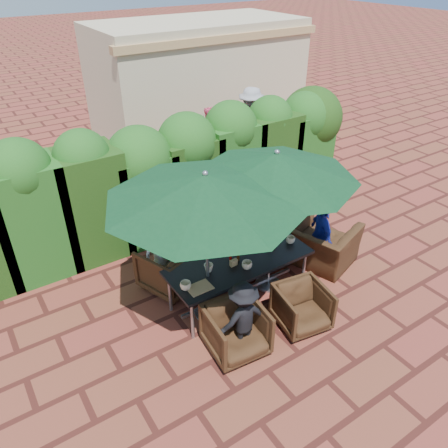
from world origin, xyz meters
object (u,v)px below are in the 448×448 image
dining_table (239,265)px  chair_far_left (169,265)px  chair_near_right (302,306)px  chair_end_right (319,237)px  umbrella_right (276,166)px  chair_near_left (236,328)px  umbrella_left (206,188)px  chair_far_mid (206,248)px  chair_far_right (244,236)px

dining_table → chair_far_left: chair_far_left is taller
chair_near_right → chair_end_right: chair_end_right is taller
umbrella_right → chair_near_left: 2.37m
umbrella_left → chair_far_left: bearing=101.3°
umbrella_left → chair_far_mid: 2.13m
umbrella_right → chair_end_right: (1.16, 0.04, -1.69)m
chair_far_mid → dining_table: bearing=87.7°
chair_far_mid → chair_near_right: 2.03m
umbrella_right → chair_near_right: 2.10m
dining_table → umbrella_right: size_ratio=0.95×
umbrella_left → umbrella_right: size_ratio=1.13×
umbrella_left → chair_far_left: umbrella_left is taller
dining_table → umbrella_right: bearing=-0.7°
chair_far_right → chair_end_right: bearing=134.2°
umbrella_right → dining_table: bearing=179.3°
chair_far_left → chair_far_right: 1.55m
chair_near_right → chair_near_left: bearing=-177.8°
chair_far_left → chair_far_right: chair_far_left is taller
chair_far_left → chair_near_left: 1.76m
dining_table → chair_end_right: (1.77, 0.04, -0.15)m
chair_far_left → chair_near_left: (0.13, -1.75, -0.03)m
chair_near_right → chair_far_mid: bearing=113.1°
chair_far_left → chair_far_mid: chair_far_left is taller
chair_near_right → chair_end_right: (1.32, 1.04, 0.16)m
chair_far_mid → chair_end_right: bearing=148.2°
chair_far_left → chair_near_right: chair_far_left is taller
chair_far_left → umbrella_right: bearing=127.6°
dining_table → umbrella_left: umbrella_left is taller
chair_far_left → chair_far_right: bearing=161.1°
umbrella_right → chair_far_left: 2.43m
umbrella_right → chair_near_right: (-0.16, -1.00, -1.84)m
chair_far_mid → umbrella_right: bearing=118.9°
umbrella_left → chair_near_right: size_ratio=3.77×
umbrella_right → chair_far_mid: 2.13m
chair_far_left → chair_near_right: (1.23, -1.89, -0.06)m
umbrella_left → chair_near_right: umbrella_left is taller
chair_far_left → chair_far_mid: 0.76m
umbrella_left → chair_far_right: size_ratio=3.26×
dining_table → chair_near_right: (0.44, -1.01, -0.30)m
chair_far_right → umbrella_right: bearing=76.0°
chair_near_left → chair_end_right: 2.59m
chair_near_left → chair_near_right: bearing=-1.7°
chair_far_left → chair_far_mid: size_ratio=1.01×
dining_table → chair_far_right: (0.75, 0.91, -0.25)m
chair_near_right → chair_end_right: 1.69m
chair_far_right → chair_near_left: (-1.41, -1.78, -0.03)m
dining_table → chair_far_right: size_ratio=2.72×
chair_far_right → dining_table: bearing=45.5°
umbrella_left → chair_near_right: bearing=-42.6°
chair_near_left → chair_near_right: size_ratio=1.09×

